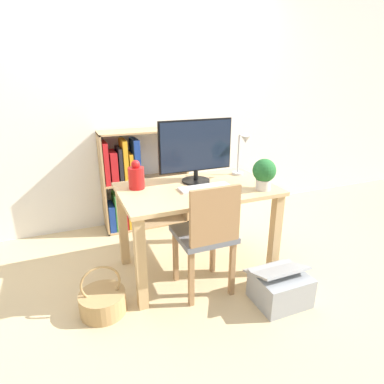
{
  "coord_description": "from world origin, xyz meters",
  "views": [
    {
      "loc": [
        -0.93,
        -2.17,
        1.55
      ],
      "look_at": [
        0.0,
        0.1,
        0.66
      ],
      "focal_mm": 30.0,
      "sensor_mm": 36.0,
      "label": 1
    }
  ],
  "objects_px": {
    "keyboard": "(205,187)",
    "bookshelf": "(130,183)",
    "monitor": "(196,148)",
    "vase": "(136,177)",
    "basket": "(103,301)",
    "storage_box": "(280,287)",
    "potted_plant": "(264,173)",
    "chair": "(207,234)",
    "desk_lamp": "(242,151)"
  },
  "relations": [
    {
      "from": "chair",
      "to": "storage_box",
      "type": "height_order",
      "value": "chair"
    },
    {
      "from": "monitor",
      "to": "potted_plant",
      "type": "xyz_separation_m",
      "value": [
        0.4,
        -0.37,
        -0.14
      ]
    },
    {
      "from": "keyboard",
      "to": "storage_box",
      "type": "xyz_separation_m",
      "value": [
        0.34,
        -0.58,
        -0.62
      ]
    },
    {
      "from": "monitor",
      "to": "bookshelf",
      "type": "bearing_deg",
      "value": 113.92
    },
    {
      "from": "keyboard",
      "to": "vase",
      "type": "xyz_separation_m",
      "value": [
        -0.49,
        0.2,
        0.09
      ]
    },
    {
      "from": "monitor",
      "to": "vase",
      "type": "bearing_deg",
      "value": 177.96
    },
    {
      "from": "monitor",
      "to": "storage_box",
      "type": "distance_m",
      "value": 1.22
    },
    {
      "from": "monitor",
      "to": "vase",
      "type": "height_order",
      "value": "monitor"
    },
    {
      "from": "desk_lamp",
      "to": "bookshelf",
      "type": "bearing_deg",
      "value": 132.87
    },
    {
      "from": "vase",
      "to": "basket",
      "type": "bearing_deg",
      "value": -132.36
    },
    {
      "from": "vase",
      "to": "basket",
      "type": "relative_size",
      "value": 0.61
    },
    {
      "from": "chair",
      "to": "bookshelf",
      "type": "relative_size",
      "value": 0.85
    },
    {
      "from": "keyboard",
      "to": "vase",
      "type": "bearing_deg",
      "value": 157.34
    },
    {
      "from": "monitor",
      "to": "basket",
      "type": "bearing_deg",
      "value": -155.45
    },
    {
      "from": "chair",
      "to": "potted_plant",
      "type": "bearing_deg",
      "value": 7.6
    },
    {
      "from": "basket",
      "to": "keyboard",
      "type": "bearing_deg",
      "value": 13.59
    },
    {
      "from": "chair",
      "to": "keyboard",
      "type": "bearing_deg",
      "value": 66.95
    },
    {
      "from": "vase",
      "to": "basket",
      "type": "height_order",
      "value": "vase"
    },
    {
      "from": "monitor",
      "to": "storage_box",
      "type": "relative_size",
      "value": 1.64
    },
    {
      "from": "monitor",
      "to": "storage_box",
      "type": "bearing_deg",
      "value": -66.14
    },
    {
      "from": "storage_box",
      "to": "keyboard",
      "type": "bearing_deg",
      "value": 120.38
    },
    {
      "from": "vase",
      "to": "basket",
      "type": "distance_m",
      "value": 0.92
    },
    {
      "from": "bookshelf",
      "to": "vase",
      "type": "bearing_deg",
      "value": -97.07
    },
    {
      "from": "keyboard",
      "to": "bookshelf",
      "type": "height_order",
      "value": "bookshelf"
    },
    {
      "from": "desk_lamp",
      "to": "chair",
      "type": "relative_size",
      "value": 0.41
    },
    {
      "from": "vase",
      "to": "potted_plant",
      "type": "height_order",
      "value": "potted_plant"
    },
    {
      "from": "bookshelf",
      "to": "storage_box",
      "type": "distance_m",
      "value": 1.82
    },
    {
      "from": "potted_plant",
      "to": "storage_box",
      "type": "height_order",
      "value": "potted_plant"
    },
    {
      "from": "vase",
      "to": "bookshelf",
      "type": "height_order",
      "value": "bookshelf"
    },
    {
      "from": "potted_plant",
      "to": "chair",
      "type": "relative_size",
      "value": 0.27
    },
    {
      "from": "potted_plant",
      "to": "storage_box",
      "type": "relative_size",
      "value": 0.64
    },
    {
      "from": "monitor",
      "to": "keyboard",
      "type": "height_order",
      "value": "monitor"
    },
    {
      "from": "potted_plant",
      "to": "bookshelf",
      "type": "xyz_separation_m",
      "value": [
        -0.78,
        1.24,
        -0.37
      ]
    },
    {
      "from": "bookshelf",
      "to": "storage_box",
      "type": "relative_size",
      "value": 2.76
    },
    {
      "from": "potted_plant",
      "to": "chair",
      "type": "xyz_separation_m",
      "value": [
        -0.51,
        -0.08,
        -0.37
      ]
    },
    {
      "from": "potted_plant",
      "to": "basket",
      "type": "relative_size",
      "value": 0.66
    },
    {
      "from": "vase",
      "to": "bookshelf",
      "type": "relative_size",
      "value": 0.22
    },
    {
      "from": "monitor",
      "to": "chair",
      "type": "distance_m",
      "value": 0.7
    },
    {
      "from": "keyboard",
      "to": "storage_box",
      "type": "relative_size",
      "value": 1.08
    },
    {
      "from": "storage_box",
      "to": "vase",
      "type": "bearing_deg",
      "value": 136.56
    },
    {
      "from": "monitor",
      "to": "chair",
      "type": "bearing_deg",
      "value": -103.15
    },
    {
      "from": "chair",
      "to": "storage_box",
      "type": "xyz_separation_m",
      "value": [
        0.45,
        -0.3,
        -0.37
      ]
    },
    {
      "from": "desk_lamp",
      "to": "monitor",
      "type": "bearing_deg",
      "value": 179.12
    },
    {
      "from": "desk_lamp",
      "to": "potted_plant",
      "type": "relative_size",
      "value": 1.49
    },
    {
      "from": "bookshelf",
      "to": "chair",
      "type": "bearing_deg",
      "value": -78.24
    },
    {
      "from": "monitor",
      "to": "vase",
      "type": "xyz_separation_m",
      "value": [
        -0.49,
        0.02,
        -0.18
      ]
    },
    {
      "from": "vase",
      "to": "potted_plant",
      "type": "relative_size",
      "value": 0.94
    },
    {
      "from": "keyboard",
      "to": "desk_lamp",
      "type": "relative_size",
      "value": 1.13
    },
    {
      "from": "bookshelf",
      "to": "basket",
      "type": "bearing_deg",
      "value": -110.9
    },
    {
      "from": "vase",
      "to": "desk_lamp",
      "type": "xyz_separation_m",
      "value": [
        0.91,
        -0.02,
        0.12
      ]
    }
  ]
}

